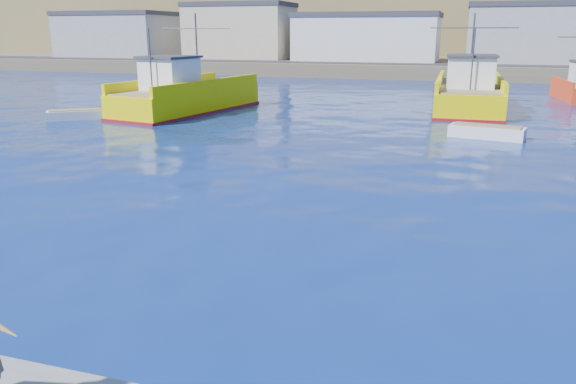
# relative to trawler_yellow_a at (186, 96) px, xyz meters

# --- Properties ---
(ground) EXTENTS (260.00, 260.00, 0.00)m
(ground) POSITION_rel_trawler_yellow_a_xyz_m (15.49, -25.90, -1.10)
(ground) COLOR navy
(ground) RESTS_ON ground
(far_shore) EXTENTS (200.00, 81.00, 24.00)m
(far_shore) POSITION_rel_trawler_yellow_a_xyz_m (15.50, 83.31, 7.88)
(far_shore) COLOR brown
(far_shore) RESTS_ON ground
(trawler_yellow_a) EXTENTS (6.24, 12.85, 6.64)m
(trawler_yellow_a) POSITION_rel_trawler_yellow_a_xyz_m (0.00, 0.00, 0.00)
(trawler_yellow_a) COLOR #E9DB00
(trawler_yellow_a) RESTS_ON ground
(trawler_yellow_b) EXTENTS (6.01, 12.75, 6.69)m
(trawler_yellow_b) POSITION_rel_trawler_yellow_a_xyz_m (18.54, 7.06, 0.02)
(trawler_yellow_b) COLOR #E9DB00
(trawler_yellow_b) RESTS_ON ground
(skiff_left) EXTENTS (3.49, 3.03, 0.75)m
(skiff_left) POSITION_rel_trawler_yellow_a_xyz_m (-5.16, -5.05, -0.86)
(skiff_left) COLOR silver
(skiff_left) RESTS_ON ground
(skiff_mid) EXTENTS (3.94, 2.07, 0.82)m
(skiff_mid) POSITION_rel_trawler_yellow_a_xyz_m (19.56, -4.10, -0.83)
(skiff_mid) COLOR silver
(skiff_mid) RESTS_ON ground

